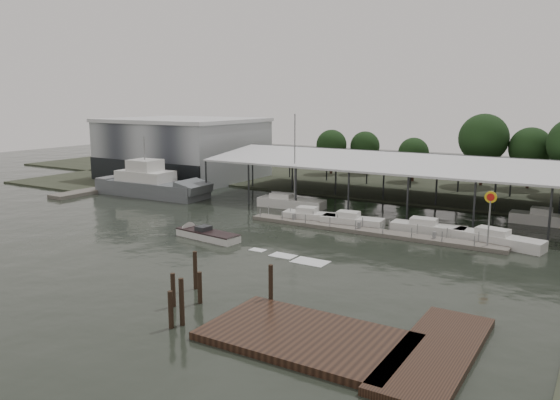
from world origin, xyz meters
The scene contains 18 objects.
ground centered at (0.00, 0.00, 0.00)m, with size 200.00×200.00×0.00m, color black.
land_strip_far centered at (0.00, 42.00, 0.10)m, with size 140.00×30.00×0.30m.
land_strip_west centered at (-40.00, 30.00, 0.10)m, with size 20.00×40.00×0.30m.
storage_warehouse centered at (-28.00, 29.94, 5.29)m, with size 24.50×20.50×10.50m.
covered_boat_shed centered at (17.00, 28.00, 6.13)m, with size 58.24×24.00×6.96m.
trawler_dock centered at (-30.00, 14.00, 0.25)m, with size 3.00×18.00×0.50m.
floating_dock centered at (15.00, 10.00, 0.20)m, with size 28.00×2.00×1.40m.
shell_fuel_sign centered at (27.00, 9.99, 3.93)m, with size 1.10×0.18×5.55m.
boardwalk_platform centered at (24.55, -15.27, 0.20)m, with size 15.00×12.00×0.50m.
grey_trawler centered at (-20.37, 14.41, 1.58)m, with size 18.25×5.91×8.84m.
white_sailboat centered at (1.17, 17.40, 0.65)m, with size 9.01×3.45×12.22m.
speedboat_underway centered at (1.54, -0.65, 0.39)m, with size 18.95×4.23×2.00m.
moored_cruiser_0 centered at (7.20, 11.71, 0.61)m, with size 6.65×3.07×1.70m.
moored_cruiser_1 centered at (12.31, 11.87, 0.61)m, with size 7.06×2.94×1.70m.
moored_cruiser_2 centered at (20.47, 12.93, 0.61)m, with size 7.69×2.58×1.70m.
moored_cruiser_3 centered at (27.49, 11.98, 0.61)m, with size 8.81×3.93×1.70m.
mooring_pilings centered at (13.48, -15.40, 1.03)m, with size 6.76×6.88×3.66m.
horizon_tree_line centered at (25.24, 47.64, 6.53)m, with size 69.70×11.40×11.58m.
Camera 1 is at (36.34, -42.31, 14.04)m, focal length 35.00 mm.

